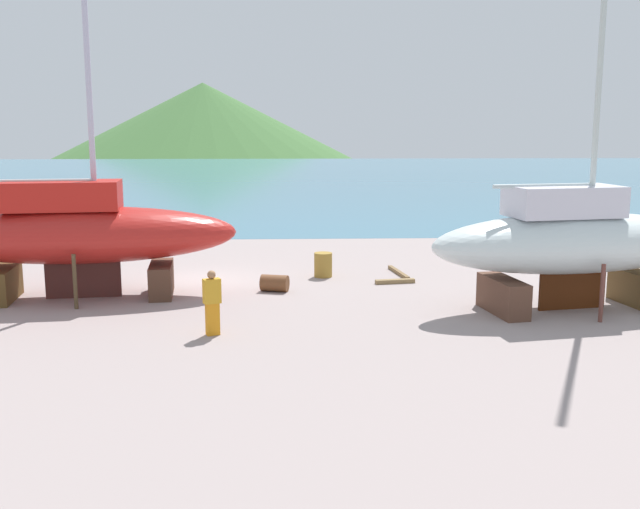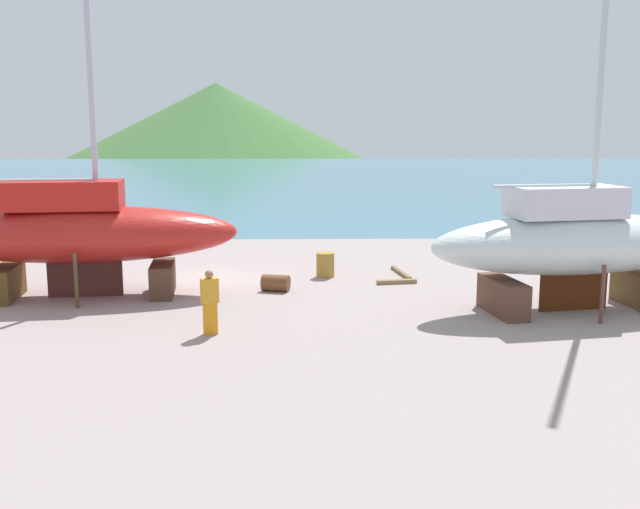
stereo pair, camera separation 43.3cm
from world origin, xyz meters
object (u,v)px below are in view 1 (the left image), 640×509
sailboat_far_slipway (79,233)px  barrel_tipped_right (323,265)px  sailboat_small_center (574,241)px  worker (212,302)px  barrel_tar_black (275,283)px  barrel_tipped_center (63,254)px

sailboat_far_slipway → barrel_tipped_right: (7.77, 2.93, -1.65)m
sailboat_far_slipway → sailboat_small_center: bearing=-14.3°
sailboat_small_center → barrel_tipped_right: size_ratio=16.61×
worker → barrel_tar_black: bearing=-40.5°
sailboat_far_slipway → barrel_tipped_center: bearing=104.9°
sailboat_small_center → barrel_tipped_center: size_ratio=15.87×
sailboat_small_center → barrel_tipped_right: bearing=135.2°
barrel_tipped_right → barrel_tar_black: barrel_tipped_right is taller
barrel_tipped_right → barrel_tipped_center: bearing=160.4°
sailboat_far_slipway → barrel_tar_black: 6.36m
sailboat_small_center → worker: 10.67m
barrel_tipped_center → barrel_tar_black: barrel_tar_black is taller
sailboat_far_slipway → sailboat_small_center: size_ratio=1.10×
sailboat_far_slipway → worker: sailboat_far_slipway is taller
sailboat_small_center → worker: bearing=-177.2°
sailboat_small_center → barrel_tipped_center: sailboat_small_center is taller
sailboat_small_center → barrel_tar_black: (-8.84, 2.72, -1.78)m
sailboat_far_slipway → worker: size_ratio=9.35×
sailboat_small_center → worker: size_ratio=8.49×
barrel_tipped_center → barrel_tar_black: size_ratio=1.04×
barrel_tipped_center → barrel_tipped_right: (10.35, -3.68, 0.17)m
sailboat_far_slipway → barrel_tipped_right: bearing=14.3°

